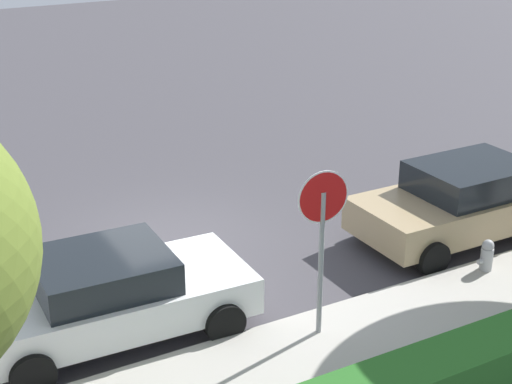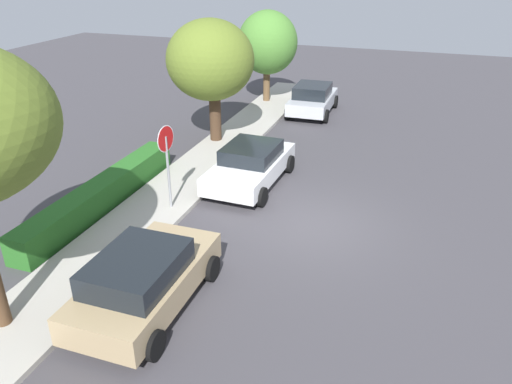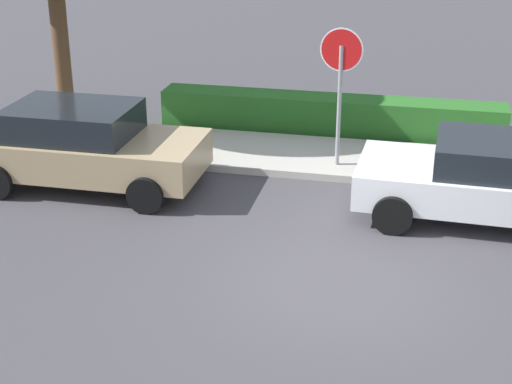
# 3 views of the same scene
# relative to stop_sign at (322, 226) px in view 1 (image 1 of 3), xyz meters

# --- Properties ---
(ground_plane) EXTENTS (60.00, 60.00, 0.00)m
(ground_plane) POSITION_rel_stop_sign_xyz_m (0.57, -4.29, -1.91)
(ground_plane) COLOR #423F44
(sidewalk_curb) EXTENTS (32.00, 2.17, 0.14)m
(sidewalk_curb) POSITION_rel_stop_sign_xyz_m (0.57, 0.50, -1.84)
(sidewalk_curb) COLOR #B2ADA3
(sidewalk_curb) RESTS_ON ground_plane
(stop_sign) EXTENTS (0.80, 0.10, 2.76)m
(stop_sign) POSITION_rel_stop_sign_xyz_m (0.00, 0.00, 0.00)
(stop_sign) COLOR gray
(stop_sign) RESTS_ON ground_plane
(parked_car_white) EXTENTS (4.29, 2.24, 1.39)m
(parked_car_white) POSITION_rel_stop_sign_xyz_m (2.70, -1.66, -1.19)
(parked_car_white) COLOR white
(parked_car_white) RESTS_ON ground_plane
(parked_car_tan) EXTENTS (4.09, 2.11, 1.50)m
(parked_car_tan) POSITION_rel_stop_sign_xyz_m (-4.38, -1.69, -1.13)
(parked_car_tan) COLOR tan
(parked_car_tan) RESTS_ON ground_plane
(fire_hydrant) EXTENTS (0.30, 0.22, 0.72)m
(fire_hydrant) POSITION_rel_stop_sign_xyz_m (-3.68, -0.25, -1.55)
(fire_hydrant) COLOR #A5A5A8
(fire_hydrant) RESTS_ON ground_plane
(front_yard_hedge) EXTENTS (7.42, 0.80, 0.85)m
(front_yard_hedge) POSITION_rel_stop_sign_xyz_m (-0.43, 2.18, -1.48)
(front_yard_hedge) COLOR #286623
(front_yard_hedge) RESTS_ON ground_plane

